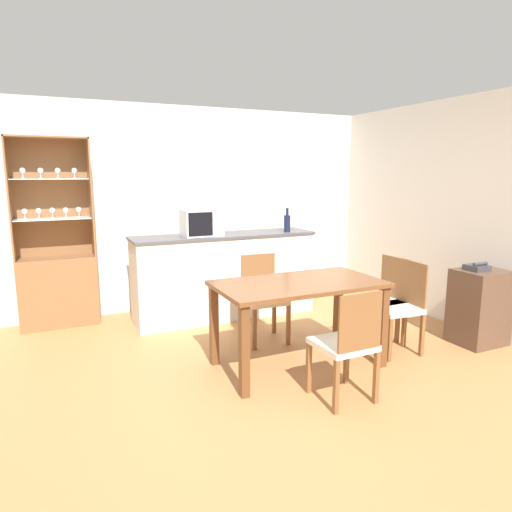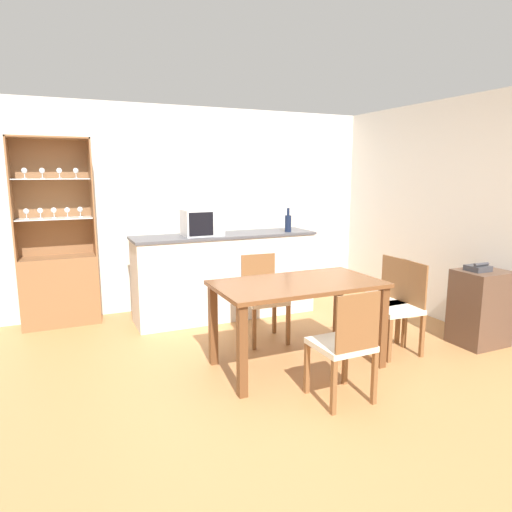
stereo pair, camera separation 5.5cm
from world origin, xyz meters
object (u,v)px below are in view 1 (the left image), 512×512
object	(u,v)px
dining_table	(298,295)
dining_chair_side_right_near	(399,307)
dining_chair_side_right_far	(382,300)
wine_bottle	(287,223)
dining_chair_head_near	(346,344)
side_cabinet	(479,307)
telephone	(477,267)
dining_chair_head_far	(263,298)
microwave	(201,223)
display_cabinet	(57,275)

from	to	relation	value
dining_table	dining_chair_side_right_near	xyz separation A→B (m)	(1.05, -0.12, -0.21)
dining_chair_side_right_far	wine_bottle	size ratio (longest dim) A/B	3.03
dining_chair_head_near	side_cabinet	size ratio (longest dim) A/B	1.16
wine_bottle	telephone	distance (m)	2.17
dining_chair_side_right_far	telephone	xyz separation A→B (m)	(0.83, -0.41, 0.35)
dining_chair_head_far	telephone	world-z (taller)	dining_chair_head_far
dining_table	dining_chair_head_far	world-z (taller)	dining_chair_head_far
dining_chair_head_near	side_cabinet	bearing A→B (deg)	11.41
dining_chair_side_right_near	telephone	size ratio (longest dim) A/B	4.39
dining_table	telephone	xyz separation A→B (m)	(1.89, -0.28, 0.14)
dining_chair_head_far	dining_chair_side_right_far	world-z (taller)	same
microwave	telephone	world-z (taller)	microwave
display_cabinet	telephone	world-z (taller)	display_cabinet
display_cabinet	wine_bottle	xyz separation A→B (m)	(2.62, -0.63, 0.53)
display_cabinet	wine_bottle	world-z (taller)	display_cabinet
dining_chair_head_near	wine_bottle	size ratio (longest dim) A/B	3.03
dining_table	dining_chair_head_far	size ratio (longest dim) A/B	1.66
display_cabinet	dining_chair_head_near	size ratio (longest dim) A/B	2.38
dining_chair_side_right_near	side_cabinet	distance (m)	0.92
dining_table	side_cabinet	distance (m)	1.99
display_cabinet	microwave	size ratio (longest dim) A/B	4.76
wine_bottle	dining_chair_side_right_far	bearing A→B (deg)	-76.05
dining_chair_head_near	dining_chair_side_right_far	size ratio (longest dim) A/B	1.00
dining_chair_head_near	microwave	size ratio (longest dim) A/B	2.00
dining_chair_head_far	dining_chair_side_right_far	distance (m)	1.21
dining_chair_side_right_near	wine_bottle	distance (m)	1.80
dining_chair_side_right_near	wine_bottle	size ratio (longest dim) A/B	3.03
dining_chair_head_near	wine_bottle	world-z (taller)	wine_bottle
dining_chair_head_far	telephone	xyz separation A→B (m)	(1.89, -1.01, 0.35)
dining_chair_side_right_far	dining_chair_head_near	bearing A→B (deg)	127.44
display_cabinet	dining_table	distance (m)	2.87
side_cabinet	telephone	xyz separation A→B (m)	(-0.06, 0.01, 0.41)
wine_bottle	dining_chair_head_far	bearing A→B (deg)	-131.88
dining_table	telephone	distance (m)	1.91
display_cabinet	dining_chair_head_near	bearing A→B (deg)	-56.28
microwave	telephone	bearing A→B (deg)	-40.39
dining_chair_side_right_far	wine_bottle	bearing A→B (deg)	12.72
dining_chair_head_far	wine_bottle	bearing A→B (deg)	-127.76
dining_chair_side_right_near	telephone	distance (m)	0.92
microwave	dining_table	bearing A→B (deg)	-77.65
dining_table	dining_chair_side_right_far	bearing A→B (deg)	6.59
dining_chair_head_near	dining_chair_side_right_far	bearing A→B (deg)	37.82
telephone	dining_chair_side_right_near	bearing A→B (deg)	169.14
display_cabinet	microwave	world-z (taller)	display_cabinet
side_cabinet	dining_chair_side_right_near	bearing A→B (deg)	169.14
microwave	telephone	distance (m)	2.97
dining_chair_side_right_near	dining_table	bearing A→B (deg)	87.80
dining_chair_side_right_near	microwave	xyz separation A→B (m)	(-1.41, 1.75, 0.71)
display_cabinet	side_cabinet	size ratio (longest dim) A/B	2.75
dining_chair_side_right_far	wine_bottle	distance (m)	1.58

